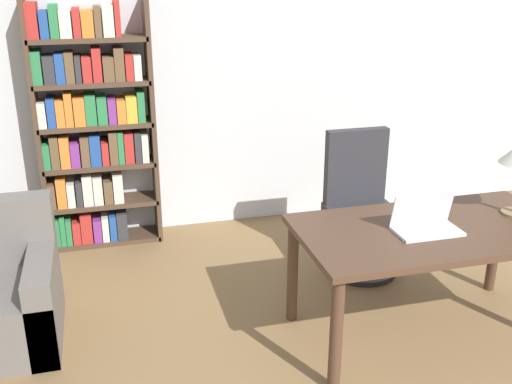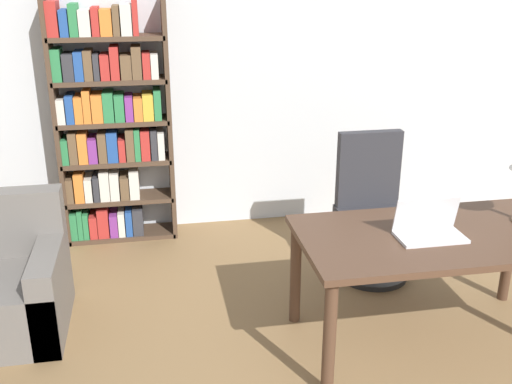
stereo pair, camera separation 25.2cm
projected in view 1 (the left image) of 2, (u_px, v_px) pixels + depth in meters
The scene contains 6 objects.
wall_back at pixel (246, 69), 5.04m from camera, with size 8.00×0.06×2.70m.
desk at pixel (432, 241), 3.55m from camera, with size 1.61×0.85×0.72m.
laptop at pixel (425, 223), 3.46m from camera, with size 0.38×0.21×0.22m.
office_chair at pixel (361, 209), 4.44m from camera, with size 0.52×0.52×1.05m.
armchair at pixel (2, 299), 3.62m from camera, with size 0.66×0.77×0.83m.
bookshelf at pixel (91, 129), 4.69m from camera, with size 0.91×0.28×1.97m.
Camera 1 is at (-1.24, -0.40, 2.16)m, focal length 42.00 mm.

